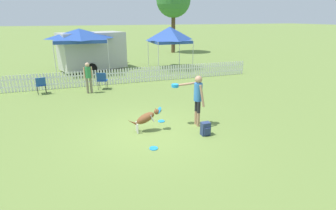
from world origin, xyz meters
TOP-DOWN VIEW (x-y plane):
  - ground_plane at (0.00, 0.00)m, footprint 240.00×240.00m
  - handler_person at (1.55, 0.05)m, footprint 1.00×0.71m
  - leaping_dog at (-0.18, 0.13)m, footprint 1.15×0.34m
  - frisbee_near_handler at (-0.32, -1.13)m, footprint 0.24×0.24m
  - frisbee_near_dog at (0.53, 0.76)m, footprint 0.24×0.24m
  - backpack_on_grass at (1.51, -0.80)m, footprint 0.28×0.25m
  - picket_fence at (-0.00, 6.91)m, footprint 16.46×0.04m
  - folding_chair_blue_left at (-0.98, 5.92)m, footprint 0.61×0.62m
  - folding_chair_center at (-3.86, 6.07)m, footprint 0.51×0.53m
  - canopy_tent_main at (-1.74, 10.67)m, footprint 3.16×3.16m
  - canopy_tent_secondary at (4.34, 10.40)m, footprint 2.58×2.58m
  - spectator_standing at (-1.65, 5.49)m, footprint 0.42×0.27m
  - equipment_trailer at (-0.98, 11.51)m, footprint 5.16×3.26m
  - tree_left_grove at (7.75, 18.76)m, footprint 3.44×3.44m

SIDE VIEW (x-z plane):
  - ground_plane at x=0.00m, z-range 0.00..0.00m
  - frisbee_near_handler at x=-0.32m, z-range 0.00..0.02m
  - frisbee_near_dog at x=0.53m, z-range 0.00..0.02m
  - backpack_on_grass at x=1.51m, z-range 0.00..0.43m
  - picket_fence at x=0.00m, z-range 0.00..0.86m
  - leaping_dog at x=-0.18m, z-range 0.07..0.87m
  - folding_chair_center at x=-3.86m, z-range 0.08..0.93m
  - folding_chair_blue_left at x=-0.98m, z-range 0.09..1.01m
  - spectator_standing at x=-1.65m, z-range 0.15..1.67m
  - handler_person at x=1.55m, z-range 0.24..1.99m
  - equipment_trailer at x=-0.98m, z-range 0.07..2.66m
  - canopy_tent_secondary at x=4.34m, z-range 0.92..3.87m
  - canopy_tent_main at x=-1.74m, z-range 1.03..3.92m
  - tree_left_grove at x=7.75m, z-range 1.69..8.63m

